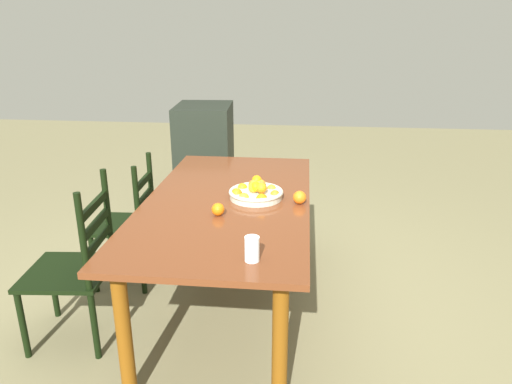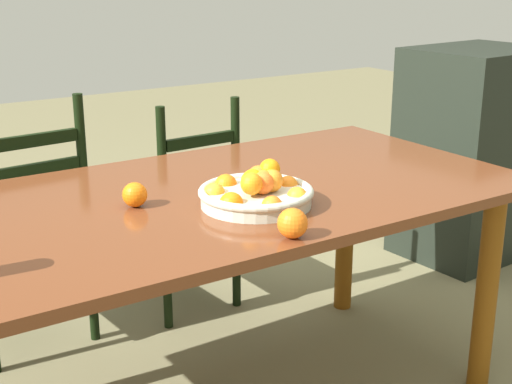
% 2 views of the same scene
% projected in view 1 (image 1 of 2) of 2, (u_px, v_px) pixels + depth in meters
% --- Properties ---
extents(ground_plane, '(12.00, 12.00, 0.00)m').
position_uv_depth(ground_plane, '(230.00, 307.00, 3.10)').
color(ground_plane, '#716B49').
extents(dining_table, '(1.91, 0.98, 0.76)m').
position_uv_depth(dining_table, '(228.00, 213.00, 2.87)').
color(dining_table, brown).
rests_on(dining_table, ground).
extents(chair_near_window, '(0.41, 0.41, 0.91)m').
position_uv_depth(chair_near_window, '(129.00, 225.00, 3.29)').
color(chair_near_window, black).
rests_on(chair_near_window, ground).
extents(chair_by_cabinet, '(0.49, 0.49, 0.98)m').
position_uv_depth(chair_by_cabinet, '(76.00, 268.00, 2.67)').
color(chair_by_cabinet, black).
rests_on(chair_by_cabinet, ground).
extents(cabinet, '(0.67, 0.56, 1.04)m').
position_uv_depth(cabinet, '(205.00, 158.00, 4.63)').
color(cabinet, black).
rests_on(cabinet, ground).
extents(fruit_bowl, '(0.33, 0.33, 0.13)m').
position_uv_depth(fruit_bowl, '(256.00, 192.00, 2.84)').
color(fruit_bowl, beige).
rests_on(fruit_bowl, dining_table).
extents(orange_loose_0, '(0.07, 0.07, 0.07)m').
position_uv_depth(orange_loose_0, '(218.00, 209.00, 2.58)').
color(orange_loose_0, orange).
rests_on(orange_loose_0, dining_table).
extents(orange_loose_1, '(0.08, 0.08, 0.08)m').
position_uv_depth(orange_loose_1, '(300.00, 197.00, 2.75)').
color(orange_loose_1, orange).
rests_on(orange_loose_1, dining_table).
extents(drinking_glass, '(0.07, 0.07, 0.12)m').
position_uv_depth(drinking_glass, '(252.00, 249.00, 2.08)').
color(drinking_glass, silver).
rests_on(drinking_glass, dining_table).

